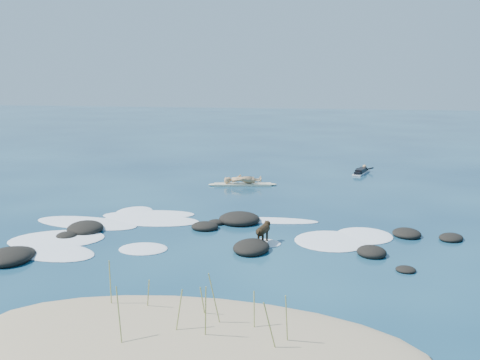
# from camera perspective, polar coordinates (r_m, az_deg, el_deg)

# --- Properties ---
(ground) EXTENTS (160.00, 160.00, 0.00)m
(ground) POSITION_cam_1_polar(r_m,az_deg,el_deg) (17.99, 2.86, -5.33)
(ground) COLOR #0A2642
(ground) RESTS_ON ground
(sand_dune) EXTENTS (9.00, 4.40, 0.60)m
(sand_dune) POSITION_cam_1_polar(r_m,az_deg,el_deg) (10.54, -5.20, -17.28)
(sand_dune) COLOR #9E8966
(sand_dune) RESTS_ON ground
(dune_grass) EXTENTS (3.95, 1.75, 1.19)m
(dune_grass) POSITION_cam_1_polar(r_m,az_deg,el_deg) (10.49, -4.66, -13.58)
(dune_grass) COLOR #969D4C
(dune_grass) RESTS_ON ground
(reef_rocks) EXTENTS (14.37, 7.04, 0.47)m
(reef_rocks) POSITION_cam_1_polar(r_m,az_deg,el_deg) (16.73, -6.52, -6.27)
(reef_rocks) COLOR black
(reef_rocks) RESTS_ON ground
(breaking_foam) EXTENTS (12.47, 7.03, 0.12)m
(breaking_foam) POSITION_cam_1_polar(r_m,az_deg,el_deg) (18.08, -7.95, -5.31)
(breaking_foam) COLOR white
(breaking_foam) RESTS_ON ground
(standing_surfer_rig) EXTENTS (3.24, 1.20, 1.86)m
(standing_surfer_rig) POSITION_cam_1_polar(r_m,az_deg,el_deg) (25.34, 0.29, 1.04)
(standing_surfer_rig) COLOR beige
(standing_surfer_rig) RESTS_ON ground
(paddling_surfer_rig) EXTENTS (1.14, 2.21, 0.38)m
(paddling_surfer_rig) POSITION_cam_1_polar(r_m,az_deg,el_deg) (29.46, 12.80, 0.92)
(paddling_surfer_rig) COLOR silver
(paddling_surfer_rig) RESTS_ON ground
(dog) EXTENTS (0.38, 1.08, 0.68)m
(dog) POSITION_cam_1_polar(r_m,az_deg,el_deg) (16.33, 2.52, -5.32)
(dog) COLOR black
(dog) RESTS_ON ground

